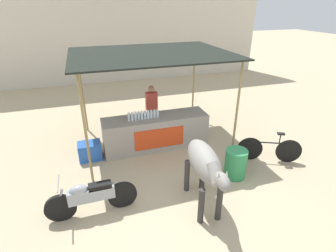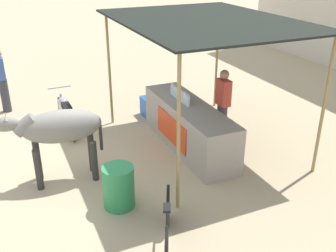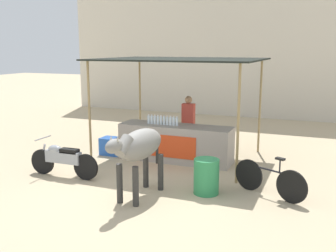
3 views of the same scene
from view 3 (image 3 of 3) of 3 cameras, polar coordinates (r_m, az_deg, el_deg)
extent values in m
plane|color=tan|center=(8.62, -4.24, -8.83)|extent=(60.00, 60.00, 0.00)
cube|color=beige|center=(17.44, 10.40, 12.42)|extent=(16.00, 0.50, 6.71)
cube|color=#9E9389|center=(10.41, 1.10, -2.49)|extent=(3.00, 0.80, 0.96)
cube|color=red|center=(10.04, 0.26, -3.00)|extent=(1.40, 0.02, 0.58)
cube|color=black|center=(10.39, 1.75, 9.66)|extent=(4.20, 3.20, 0.04)
cylinder|color=#997F51|center=(10.09, -11.32, 1.80)|extent=(0.06, 0.06, 2.66)
cylinder|color=#997F51|center=(8.63, 10.15, 0.24)|extent=(0.06, 0.06, 2.66)
cylinder|color=#997F51|center=(12.57, -4.09, 3.84)|extent=(0.06, 0.06, 2.66)
cylinder|color=#997F51|center=(11.43, 13.20, 2.81)|extent=(0.06, 0.06, 2.66)
cylinder|color=silver|center=(10.53, -2.82, 0.95)|extent=(0.07, 0.07, 0.22)
cylinder|color=white|center=(10.51, -2.83, 1.62)|extent=(0.04, 0.04, 0.03)
cylinder|color=silver|center=(10.49, -2.38, 0.91)|extent=(0.07, 0.07, 0.22)
cylinder|color=white|center=(10.47, -2.38, 1.59)|extent=(0.04, 0.04, 0.03)
cylinder|color=silver|center=(10.45, -1.93, 0.88)|extent=(0.07, 0.07, 0.22)
cylinder|color=white|center=(10.43, -1.93, 1.56)|extent=(0.04, 0.04, 0.03)
cylinder|color=silver|center=(10.42, -1.48, 0.85)|extent=(0.07, 0.07, 0.22)
cylinder|color=white|center=(10.40, -1.48, 1.52)|extent=(0.04, 0.04, 0.03)
cylinder|color=silver|center=(10.38, -1.02, 0.81)|extent=(0.07, 0.07, 0.22)
cylinder|color=white|center=(10.36, -1.02, 1.49)|extent=(0.04, 0.04, 0.03)
cylinder|color=silver|center=(10.35, -0.56, 0.78)|extent=(0.07, 0.07, 0.22)
cylinder|color=white|center=(10.33, -0.56, 1.46)|extent=(0.04, 0.04, 0.03)
cylinder|color=silver|center=(10.31, -0.10, 0.74)|extent=(0.07, 0.07, 0.22)
cylinder|color=white|center=(10.29, -0.10, 1.43)|extent=(0.04, 0.04, 0.03)
cylinder|color=silver|center=(10.28, 0.36, 0.71)|extent=(0.07, 0.07, 0.22)
cylinder|color=white|center=(10.26, 0.36, 1.40)|extent=(0.04, 0.04, 0.03)
cylinder|color=silver|center=(10.25, 0.83, 0.67)|extent=(0.07, 0.07, 0.22)
cylinder|color=white|center=(10.23, 0.83, 1.36)|extent=(0.04, 0.04, 0.03)
cylinder|color=silver|center=(10.22, 1.30, 0.64)|extent=(0.07, 0.07, 0.22)
cylinder|color=white|center=(10.19, 1.30, 1.33)|extent=(0.04, 0.04, 0.03)
cylinder|color=#383842|center=(11.07, 2.94, -1.87)|extent=(0.22, 0.22, 0.88)
cube|color=#BF3F33|center=(10.93, 2.98, 1.81)|extent=(0.34, 0.20, 0.56)
sphere|color=#A87A56|center=(10.87, 3.00, 3.84)|extent=(0.20, 0.20, 0.20)
cube|color=blue|center=(11.17, -8.14, -2.90)|extent=(0.60, 0.44, 0.48)
cylinder|color=#2D8C51|center=(8.16, 5.58, -7.29)|extent=(0.52, 0.52, 0.73)
ellipsoid|color=gray|center=(7.81, -4.01, -2.67)|extent=(0.65, 1.44, 0.60)
cylinder|color=#302F2D|center=(7.52, -4.73, -8.74)|extent=(0.12, 0.12, 0.78)
cylinder|color=#302F2D|center=(7.71, -7.03, -8.27)|extent=(0.12, 0.12, 0.78)
cylinder|color=#302F2D|center=(8.32, -1.08, -6.71)|extent=(0.12, 0.12, 0.78)
cylinder|color=#302F2D|center=(8.49, -3.25, -6.35)|extent=(0.12, 0.12, 0.78)
cylinder|color=gray|center=(7.30, -6.48, -2.86)|extent=(0.28, 0.47, 0.41)
ellipsoid|color=gray|center=(7.05, -7.86, -2.91)|extent=(0.26, 0.46, 0.26)
cone|color=beige|center=(6.99, -7.33, -1.83)|extent=(0.05, 0.05, 0.10)
cone|color=beige|center=(7.07, -8.26, -1.71)|extent=(0.05, 0.05, 0.10)
cylinder|color=#302F2D|center=(8.43, -1.60, -3.49)|extent=(0.06, 0.06, 0.60)
cylinder|color=black|center=(9.83, -17.73, -4.95)|extent=(0.60, 0.09, 0.60)
cylinder|color=black|center=(9.15, -11.84, -5.86)|extent=(0.60, 0.09, 0.60)
cube|color=#999EA5|center=(9.43, -14.95, -4.35)|extent=(0.90, 0.19, 0.28)
ellipsoid|color=#999EA5|center=(9.52, -16.07, -3.26)|extent=(0.36, 0.20, 0.20)
cube|color=black|center=(9.28, -14.10, -3.52)|extent=(0.44, 0.19, 0.10)
cylinder|color=#99999E|center=(9.66, -17.70, -1.68)|extent=(0.04, 0.55, 0.03)
cylinder|color=#99999E|center=(9.77, -17.71, -3.83)|extent=(0.20, 0.05, 0.49)
cylinder|color=black|center=(8.51, 11.64, -6.94)|extent=(0.62, 0.31, 0.66)
cylinder|color=black|center=(8.01, 17.51, -8.41)|extent=(0.62, 0.31, 0.66)
cylinder|color=black|center=(8.19, 14.56, -6.21)|extent=(0.79, 0.39, 0.04)
cylinder|color=black|center=(8.04, 15.92, -5.70)|extent=(0.03, 0.03, 0.28)
cube|color=black|center=(8.00, 15.98, -4.60)|extent=(0.21, 0.17, 0.04)
camera|label=1|loc=(6.15, -41.48, 17.57)|focal=28.00mm
camera|label=2|loc=(6.81, 51.60, 15.47)|focal=42.00mm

